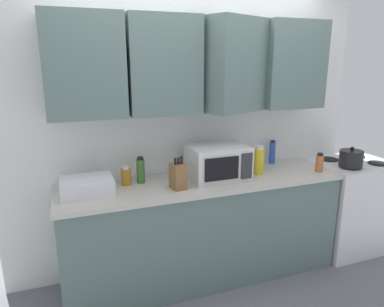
{
  "coord_description": "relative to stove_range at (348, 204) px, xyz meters",
  "views": [
    {
      "loc": [
        -1.07,
        -2.9,
        1.86
      ],
      "look_at": [
        -0.08,
        -0.25,
        1.12
      ],
      "focal_mm": 33.11,
      "sensor_mm": 36.0,
      "label": 1
    }
  ],
  "objects": [
    {
      "name": "bottle_yellow_mustard",
      "position": [
        -1.07,
        -0.01,
        0.57
      ],
      "size": [
        0.08,
        0.08,
        0.25
      ],
      "color": "gold",
      "rests_on": "counter_run"
    },
    {
      "name": "bottle_blue_cleaner",
      "position": [
        -0.77,
        0.24,
        0.56
      ],
      "size": [
        0.06,
        0.06,
        0.23
      ],
      "color": "#2D56B7",
      "rests_on": "counter_run"
    },
    {
      "name": "dish_rack",
      "position": [
        -2.51,
        0.02,
        0.51
      ],
      "size": [
        0.38,
        0.3,
        0.12
      ],
      "primitive_type": "cube",
      "color": "silver",
      "rests_on": "counter_run"
    },
    {
      "name": "knife_block",
      "position": [
        -1.84,
        -0.11,
        0.55
      ],
      "size": [
        0.12,
        0.14,
        0.26
      ],
      "color": "brown",
      "rests_on": "counter_run"
    },
    {
      "name": "bottle_green_oil",
      "position": [
        -2.08,
        0.12,
        0.55
      ],
      "size": [
        0.07,
        0.07,
        0.22
      ],
      "color": "#386B2D",
      "rests_on": "counter_run"
    },
    {
      "name": "microwave",
      "position": [
        -1.45,
        0.01,
        0.59
      ],
      "size": [
        0.48,
        0.37,
        0.28
      ],
      "color": "silver",
      "rests_on": "counter_run"
    },
    {
      "name": "bottle_spice_jar",
      "position": [
        -0.52,
        -0.14,
        0.53
      ],
      "size": [
        0.07,
        0.07,
        0.17
      ],
      "color": "#BC6638",
      "rests_on": "counter_run"
    },
    {
      "name": "wall_back_with_cabinets",
      "position": [
        -1.58,
        0.25,
        1.12
      ],
      "size": [
        3.25,
        0.53,
        2.6
      ],
      "color": "white",
      "rests_on": "ground_plane"
    },
    {
      "name": "stove_range",
      "position": [
        0.0,
        0.0,
        0.0
      ],
      "size": [
        0.76,
        0.64,
        0.91
      ],
      "color": "silver",
      "rests_on": "ground_plane"
    },
    {
      "name": "bottle_amber_vinegar",
      "position": [
        -2.2,
        0.12,
        0.52
      ],
      "size": [
        0.08,
        0.08,
        0.16
      ],
      "color": "#AD701E",
      "rests_on": "counter_run"
    },
    {
      "name": "kettle",
      "position": [
        -0.17,
        -0.14,
        0.54
      ],
      "size": [
        0.21,
        0.21,
        0.19
      ],
      "color": "black",
      "rests_on": "stove_range"
    },
    {
      "name": "counter_run",
      "position": [
        -1.58,
        0.02,
        -0.0
      ],
      "size": [
        2.38,
        0.63,
        0.9
      ],
      "color": "slate",
      "rests_on": "ground_plane"
    }
  ]
}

